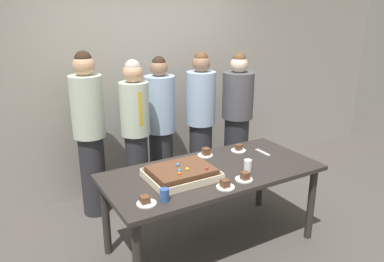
{
  "coord_description": "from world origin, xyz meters",
  "views": [
    {
      "loc": [
        -1.71,
        -2.59,
        2.17
      ],
      "look_at": [
        -0.13,
        0.15,
        1.13
      ],
      "focal_mm": 35.1,
      "sensor_mm": 36.0,
      "label": 1
    }
  ],
  "objects_px": {
    "cake_server_utensil": "(263,152)",
    "sheet_cake": "(181,173)",
    "party_table": "(212,179)",
    "person_green_shirt_behind": "(90,133)",
    "plated_slice_far_right": "(225,185)",
    "drink_cup_middle": "(164,195)",
    "plated_slice_near_left": "(244,177)",
    "person_serving_front": "(201,122)",
    "person_left_edge_reaching": "(237,120)",
    "plated_slice_near_right": "(239,149)",
    "plated_slice_center_front": "(206,153)",
    "drink_cup_nearest": "(248,165)",
    "plated_slice_far_left": "(146,201)",
    "person_far_right_suit": "(161,127)",
    "person_striped_tie_right": "(136,135)"
  },
  "relations": [
    {
      "from": "party_table",
      "to": "drink_cup_nearest",
      "type": "bearing_deg",
      "value": -30.19
    },
    {
      "from": "sheet_cake",
      "to": "plated_slice_near_left",
      "type": "xyz_separation_m",
      "value": [
        0.44,
        -0.31,
        -0.02
      ]
    },
    {
      "from": "sheet_cake",
      "to": "person_left_edge_reaching",
      "type": "relative_size",
      "value": 0.35
    },
    {
      "from": "plated_slice_far_right",
      "to": "cake_server_utensil",
      "type": "distance_m",
      "value": 0.9
    },
    {
      "from": "person_left_edge_reaching",
      "to": "plated_slice_near_right",
      "type": "bearing_deg",
      "value": 18.43
    },
    {
      "from": "plated_slice_far_right",
      "to": "person_left_edge_reaching",
      "type": "relative_size",
      "value": 0.09
    },
    {
      "from": "person_green_shirt_behind",
      "to": "person_striped_tie_right",
      "type": "xyz_separation_m",
      "value": [
        0.43,
        -0.21,
        -0.04
      ]
    },
    {
      "from": "plated_slice_center_front",
      "to": "drink_cup_nearest",
      "type": "height_order",
      "value": "drink_cup_nearest"
    },
    {
      "from": "plated_slice_far_left",
      "to": "person_serving_front",
      "type": "bearing_deg",
      "value": 45.41
    },
    {
      "from": "party_table",
      "to": "plated_slice_center_front",
      "type": "bearing_deg",
      "value": 68.21
    },
    {
      "from": "plated_slice_center_front",
      "to": "person_serving_front",
      "type": "height_order",
      "value": "person_serving_front"
    },
    {
      "from": "party_table",
      "to": "plated_slice_far_right",
      "type": "relative_size",
      "value": 13.03
    },
    {
      "from": "person_serving_front",
      "to": "plated_slice_near_right",
      "type": "bearing_deg",
      "value": 39.2
    },
    {
      "from": "plated_slice_near_left",
      "to": "sheet_cake",
      "type": "bearing_deg",
      "value": 145.32
    },
    {
      "from": "plated_slice_far_right",
      "to": "drink_cup_middle",
      "type": "xyz_separation_m",
      "value": [
        -0.52,
        0.05,
        0.03
      ]
    },
    {
      "from": "sheet_cake",
      "to": "drink_cup_middle",
      "type": "bearing_deg",
      "value": -136.22
    },
    {
      "from": "plated_slice_far_right",
      "to": "party_table",
      "type": "bearing_deg",
      "value": 73.62
    },
    {
      "from": "plated_slice_near_right",
      "to": "person_serving_front",
      "type": "relative_size",
      "value": 0.09
    },
    {
      "from": "person_striped_tie_right",
      "to": "cake_server_utensil",
      "type": "bearing_deg",
      "value": 48.62
    },
    {
      "from": "party_table",
      "to": "person_green_shirt_behind",
      "type": "distance_m",
      "value": 1.42
    },
    {
      "from": "sheet_cake",
      "to": "cake_server_utensil",
      "type": "distance_m",
      "value": 1.0
    },
    {
      "from": "plated_slice_near_right",
      "to": "party_table",
      "type": "bearing_deg",
      "value": -151.24
    },
    {
      "from": "sheet_cake",
      "to": "plated_slice_center_front",
      "type": "bearing_deg",
      "value": 36.02
    },
    {
      "from": "plated_slice_center_front",
      "to": "person_striped_tie_right",
      "type": "bearing_deg",
      "value": 127.55
    },
    {
      "from": "person_serving_front",
      "to": "person_left_edge_reaching",
      "type": "distance_m",
      "value": 0.49
    },
    {
      "from": "plated_slice_center_front",
      "to": "person_serving_front",
      "type": "relative_size",
      "value": 0.09
    },
    {
      "from": "person_far_right_suit",
      "to": "plated_slice_far_right",
      "type": "bearing_deg",
      "value": 11.78
    },
    {
      "from": "drink_cup_middle",
      "to": "person_left_edge_reaching",
      "type": "bearing_deg",
      "value": 37.88
    },
    {
      "from": "plated_slice_far_right",
      "to": "plated_slice_center_front",
      "type": "distance_m",
      "value": 0.71
    },
    {
      "from": "sheet_cake",
      "to": "person_serving_front",
      "type": "relative_size",
      "value": 0.34
    },
    {
      "from": "cake_server_utensil",
      "to": "person_green_shirt_behind",
      "type": "distance_m",
      "value": 1.8
    },
    {
      "from": "plated_slice_far_left",
      "to": "drink_cup_nearest",
      "type": "height_order",
      "value": "drink_cup_nearest"
    },
    {
      "from": "person_far_right_suit",
      "to": "drink_cup_nearest",
      "type": "bearing_deg",
      "value": 27.11
    },
    {
      "from": "party_table",
      "to": "drink_cup_middle",
      "type": "distance_m",
      "value": 0.7
    },
    {
      "from": "drink_cup_middle",
      "to": "person_far_right_suit",
      "type": "xyz_separation_m",
      "value": [
        0.66,
        1.46,
        0.04
      ]
    },
    {
      "from": "person_serving_front",
      "to": "party_table",
      "type": "bearing_deg",
      "value": 12.91
    },
    {
      "from": "plated_slice_center_front",
      "to": "drink_cup_nearest",
      "type": "relative_size",
      "value": 1.5
    },
    {
      "from": "plated_slice_near_right",
      "to": "plated_slice_far_right",
      "type": "bearing_deg",
      "value": -134.03
    },
    {
      "from": "plated_slice_near_left",
      "to": "person_serving_front",
      "type": "relative_size",
      "value": 0.09
    },
    {
      "from": "party_table",
      "to": "drink_cup_middle",
      "type": "height_order",
      "value": "drink_cup_middle"
    },
    {
      "from": "plated_slice_far_left",
      "to": "plated_slice_center_front",
      "type": "xyz_separation_m",
      "value": [
        0.9,
        0.59,
        0.01
      ]
    },
    {
      "from": "plated_slice_near_right",
      "to": "plated_slice_center_front",
      "type": "relative_size",
      "value": 1.0
    },
    {
      "from": "drink_cup_middle",
      "to": "person_far_right_suit",
      "type": "relative_size",
      "value": 0.06
    },
    {
      "from": "drink_cup_nearest",
      "to": "person_far_right_suit",
      "type": "relative_size",
      "value": 0.06
    },
    {
      "from": "plated_slice_far_right",
      "to": "drink_cup_nearest",
      "type": "distance_m",
      "value": 0.42
    },
    {
      "from": "plated_slice_center_front",
      "to": "plated_slice_near_right",
      "type": "bearing_deg",
      "value": -8.96
    },
    {
      "from": "cake_server_utensil",
      "to": "sheet_cake",
      "type": "bearing_deg",
      "value": -173.87
    },
    {
      "from": "plated_slice_near_right",
      "to": "plated_slice_center_front",
      "type": "bearing_deg",
      "value": 171.04
    },
    {
      "from": "plated_slice_near_left",
      "to": "drink_cup_nearest",
      "type": "distance_m",
      "value": 0.21
    },
    {
      "from": "plated_slice_far_left",
      "to": "plated_slice_far_right",
      "type": "xyz_separation_m",
      "value": [
        0.67,
        -0.08,
        0.0
      ]
    }
  ]
}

